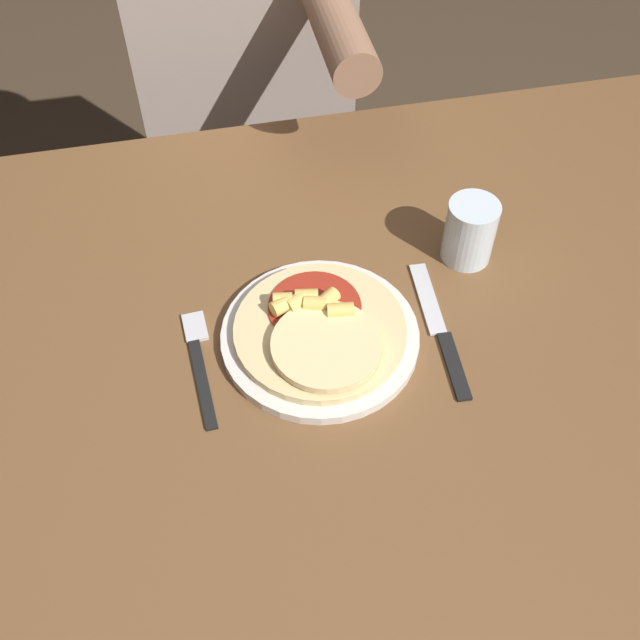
% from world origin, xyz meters
% --- Properties ---
extents(ground_plane, '(8.00, 8.00, 0.00)m').
position_xyz_m(ground_plane, '(0.00, 0.00, 0.00)').
color(ground_plane, '#423323').
extents(dining_table, '(1.27, 0.93, 0.73)m').
position_xyz_m(dining_table, '(0.00, 0.00, 0.63)').
color(dining_table, brown).
rests_on(dining_table, ground_plane).
extents(plate, '(0.25, 0.25, 0.01)m').
position_xyz_m(plate, '(-0.05, 0.01, 0.74)').
color(plate, silver).
rests_on(plate, dining_table).
extents(pizza, '(0.21, 0.21, 0.04)m').
position_xyz_m(pizza, '(-0.05, 0.01, 0.75)').
color(pizza, '#E0C689').
rests_on(pizza, plate).
extents(fork, '(0.03, 0.18, 0.00)m').
position_xyz_m(fork, '(-0.20, 0.01, 0.73)').
color(fork, black).
rests_on(fork, dining_table).
extents(knife, '(0.03, 0.22, 0.00)m').
position_xyz_m(knife, '(0.10, -0.00, 0.73)').
color(knife, black).
rests_on(knife, dining_table).
extents(drinking_glass, '(0.07, 0.07, 0.09)m').
position_xyz_m(drinking_glass, '(0.18, 0.12, 0.77)').
color(drinking_glass, silver).
rests_on(drinking_glass, dining_table).
extents(person_diner, '(0.39, 0.52, 1.21)m').
position_xyz_m(person_diner, '(-0.05, 0.73, 0.71)').
color(person_diner, '#2D2D38').
rests_on(person_diner, ground_plane).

